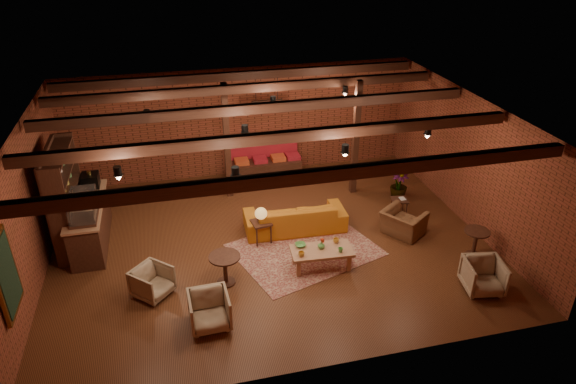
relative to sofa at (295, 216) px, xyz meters
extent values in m
plane|color=#361C0D|center=(-0.72, -0.45, -0.36)|extent=(10.00, 10.00, 0.00)
cube|color=black|center=(-0.72, -0.45, 2.84)|extent=(10.00, 8.00, 0.02)
cube|color=brown|center=(-0.72, 3.55, 1.24)|extent=(10.00, 0.02, 3.20)
cube|color=brown|center=(-0.72, -4.45, 1.24)|extent=(10.00, 0.02, 3.20)
cube|color=brown|center=(-5.72, -0.45, 1.24)|extent=(0.02, 8.00, 3.20)
cube|color=brown|center=(4.28, -0.45, 1.24)|extent=(0.02, 8.00, 3.20)
cylinder|color=black|center=(-0.72, 1.15, 2.49)|extent=(9.60, 0.12, 0.12)
cube|color=black|center=(-1.32, 2.15, 1.24)|extent=(0.16, 0.16, 3.20)
cube|color=black|center=(2.08, 1.55, 1.24)|extent=(0.16, 0.16, 3.20)
imported|color=#337F33|center=(-4.72, 0.75, 0.86)|extent=(0.35, 0.39, 0.30)
cube|color=black|center=(-5.65, -2.75, 1.24)|extent=(0.08, 0.96, 1.46)
cube|color=#FF3A19|center=(-0.12, 2.65, 1.99)|extent=(0.86, 0.06, 0.30)
cube|color=maroon|center=(0.00, -0.94, -0.35)|extent=(3.67, 3.20, 0.01)
imported|color=#AB5F17|center=(0.00, 0.00, 0.00)|extent=(2.50, 1.05, 0.72)
cube|color=#A0694A|center=(0.17, -1.67, 0.07)|extent=(1.39, 0.75, 0.06)
cube|color=#A0694A|center=(-0.40, -1.88, -0.16)|extent=(0.09, 0.09, 0.40)
cube|color=#A0694A|center=(0.72, -1.95, -0.16)|extent=(0.09, 0.09, 0.40)
cube|color=#A0694A|center=(-0.37, -1.40, -0.16)|extent=(0.09, 0.09, 0.40)
cube|color=#A0694A|center=(0.75, -1.47, -0.16)|extent=(0.09, 0.09, 0.40)
imported|color=gold|center=(-0.32, -1.81, 0.16)|extent=(0.14, 0.14, 0.11)
imported|color=#4F9142|center=(0.54, -1.86, 0.15)|extent=(0.11, 0.11, 0.10)
imported|color=gold|center=(0.56, -1.48, 0.16)|extent=(0.14, 0.14, 0.11)
imported|color=#4F9142|center=(-0.24, -1.43, 0.13)|extent=(0.25, 0.25, 0.06)
imported|color=#4F9142|center=(0.18, -1.62, 0.17)|extent=(0.13, 0.13, 0.13)
sphere|color=red|center=(0.18, -1.62, 0.30)|extent=(0.10, 0.10, 0.10)
cube|color=black|center=(-0.91, -0.35, 0.16)|extent=(0.49, 0.49, 0.04)
cylinder|color=black|center=(-0.91, -0.35, -0.11)|extent=(0.04, 0.04, 0.50)
cylinder|color=#A68437|center=(-0.91, -0.35, 0.19)|extent=(0.15, 0.15, 0.02)
cylinder|color=#A68437|center=(-0.91, -0.35, 0.26)|extent=(0.04, 0.04, 0.21)
sphere|color=orange|center=(-0.91, -0.35, 0.41)|extent=(0.29, 0.29, 0.29)
cylinder|color=black|center=(-1.95, -1.74, 0.31)|extent=(0.66, 0.66, 0.04)
cylinder|color=black|center=(-1.95, -1.74, -0.02)|extent=(0.09, 0.09, 0.64)
cylinder|color=black|center=(-1.95, -1.74, -0.34)|extent=(0.40, 0.40, 0.04)
imported|color=beige|center=(-3.44, -1.77, -0.01)|extent=(0.94, 0.94, 0.71)
imported|color=beige|center=(-2.41, -2.94, 0.02)|extent=(0.77, 0.72, 0.77)
imported|color=brown|center=(2.50, -0.83, 0.05)|extent=(1.05, 1.13, 0.83)
cube|color=black|center=(2.81, 0.07, 0.06)|extent=(0.45, 0.45, 0.03)
cylinder|color=black|center=(2.81, 0.07, -0.16)|extent=(0.03, 0.03, 0.40)
imported|color=black|center=(2.81, 0.07, 0.09)|extent=(0.17, 0.22, 0.02)
cylinder|color=black|center=(3.68, -2.08, 0.29)|extent=(0.57, 0.57, 0.04)
cylinder|color=black|center=(3.68, -2.08, -0.03)|extent=(0.09, 0.09, 0.62)
cylinder|color=black|center=(3.68, -2.08, -0.34)|extent=(0.34, 0.34, 0.04)
imported|color=beige|center=(3.17, -3.22, 0.03)|extent=(0.86, 0.83, 0.77)
imported|color=#4C7F4C|center=(3.15, 0.87, 0.91)|extent=(1.48, 1.48, 2.54)
camera|label=1|loc=(-2.74, -10.50, 6.44)|focal=32.00mm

